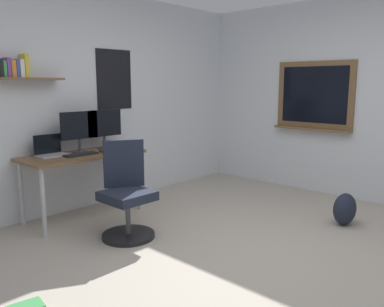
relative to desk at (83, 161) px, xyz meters
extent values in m
plane|color=#ADA393|center=(0.41, -2.07, -0.65)|extent=(5.20, 5.20, 0.00)
cube|color=silver|center=(0.41, 0.38, 0.65)|extent=(5.00, 0.10, 2.60)
cube|color=brown|center=(-0.43, 0.23, 0.90)|extent=(0.68, 0.20, 0.02)
cube|color=black|center=(0.70, 0.33, 0.90)|extent=(0.52, 0.01, 0.74)
cube|color=#3D934C|center=(-0.69, 0.26, 0.99)|extent=(0.03, 0.14, 0.16)
cube|color=#7A3D99|center=(-0.65, 0.26, 1.01)|extent=(0.04, 0.14, 0.19)
cube|color=orange|center=(-0.61, 0.26, 1.00)|extent=(0.04, 0.14, 0.17)
cube|color=#3851B2|center=(-0.56, 0.26, 1.00)|extent=(0.03, 0.14, 0.18)
cube|color=silver|center=(-0.52, 0.26, 1.00)|extent=(0.04, 0.14, 0.18)
cube|color=gold|center=(-0.47, 0.26, 1.03)|extent=(0.04, 0.14, 0.24)
cube|color=silver|center=(2.86, -2.07, 0.65)|extent=(0.10, 5.00, 2.60)
cube|color=brown|center=(2.80, -1.35, 0.70)|extent=(0.04, 1.10, 0.90)
cube|color=black|center=(2.78, -1.35, 0.70)|extent=(0.01, 0.94, 0.76)
cube|color=brown|center=(2.75, -1.35, 0.23)|extent=(0.12, 1.10, 0.03)
cube|color=brown|center=(0.00, 0.00, 0.06)|extent=(1.34, 0.61, 0.03)
cylinder|color=#B7B7BC|center=(-0.61, -0.24, -0.30)|extent=(0.04, 0.04, 0.70)
cylinder|color=#B7B7BC|center=(0.61, -0.24, -0.30)|extent=(0.04, 0.04, 0.70)
cylinder|color=#B7B7BC|center=(-0.61, 0.24, -0.30)|extent=(0.04, 0.04, 0.70)
cylinder|color=#B7B7BC|center=(0.61, 0.24, -0.30)|extent=(0.04, 0.04, 0.70)
cylinder|color=black|center=(-0.06, -0.86, -0.63)|extent=(0.52, 0.52, 0.04)
cylinder|color=#4C4C51|center=(-0.06, -0.86, -0.44)|extent=(0.05, 0.05, 0.34)
cube|color=#1E2333|center=(-0.06, -0.86, -0.23)|extent=(0.44, 0.44, 0.09)
cube|color=#1E2333|center=(0.04, -0.68, 0.06)|extent=(0.38, 0.26, 0.48)
cube|color=#ADAFB5|center=(-0.30, 0.11, 0.09)|extent=(0.31, 0.21, 0.02)
cube|color=black|center=(-0.30, 0.21, 0.20)|extent=(0.31, 0.01, 0.21)
cylinder|color=#38383D|center=(0.03, 0.11, 0.09)|extent=(0.17, 0.17, 0.01)
cylinder|color=#38383D|center=(0.03, 0.11, 0.16)|extent=(0.03, 0.03, 0.14)
cube|color=black|center=(0.03, 0.10, 0.39)|extent=(0.46, 0.02, 0.31)
cylinder|color=#38383D|center=(0.37, 0.11, 0.09)|extent=(0.17, 0.17, 0.01)
cylinder|color=#38383D|center=(0.37, 0.11, 0.16)|extent=(0.03, 0.03, 0.14)
cube|color=black|center=(0.37, 0.10, 0.39)|extent=(0.46, 0.02, 0.31)
cube|color=black|center=(-0.07, -0.08, 0.09)|extent=(0.37, 0.13, 0.02)
ellipsoid|color=#262628|center=(0.21, -0.08, 0.10)|extent=(0.10, 0.06, 0.03)
cylinder|color=#334CA5|center=(0.57, -0.03, 0.12)|extent=(0.08, 0.08, 0.09)
ellipsoid|color=#1E2333|center=(1.76, -2.27, -0.48)|extent=(0.32, 0.22, 0.34)
camera|label=1|loc=(-2.36, -3.87, 0.85)|focal=37.33mm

